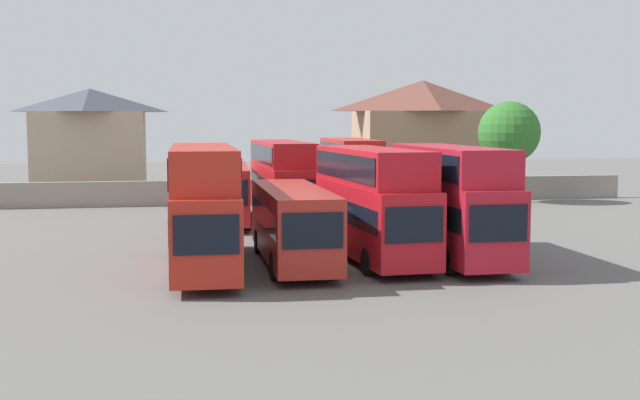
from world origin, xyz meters
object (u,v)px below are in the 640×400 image
(bus_7, at_px, (351,174))
(house_terrace_left, at_px, (91,143))
(bus_4, at_px, (450,196))
(bus_5, at_px, (227,190))
(bus_3, at_px, (372,198))
(tree_left_of_lot, at_px, (509,133))
(bus_6, at_px, (282,176))
(house_terrace_centre, at_px, (422,135))
(bus_2, at_px, (293,221))
(bus_1, at_px, (203,200))

(bus_7, height_order, house_terrace_left, house_terrace_left)
(bus_7, bearing_deg, house_terrace_left, -132.80)
(bus_4, bearing_deg, bus_5, -150.14)
(bus_3, distance_m, tree_left_of_lot, 28.24)
(bus_5, height_order, house_terrace_left, house_terrace_left)
(bus_3, bearing_deg, bus_5, -163.50)
(bus_4, bearing_deg, tree_left_of_lot, 151.35)
(bus_6, bearing_deg, house_terrace_centre, 139.90)
(house_terrace_centre, bearing_deg, bus_4, -105.46)
(bus_4, distance_m, bus_5, 17.44)
(bus_2, bearing_deg, bus_6, 174.55)
(bus_5, bearing_deg, tree_left_of_lot, 114.74)
(bus_1, relative_size, bus_2, 1.12)
(bus_2, height_order, house_terrace_centre, house_terrace_centre)
(bus_1, bearing_deg, tree_left_of_lot, 136.36)
(bus_2, bearing_deg, bus_4, 90.40)
(bus_1, xyz_separation_m, house_terrace_centre, (19.90, 33.58, 2.02))
(house_terrace_left, height_order, house_terrace_centre, house_terrace_centre)
(house_terrace_centre, bearing_deg, bus_7, -119.56)
(house_terrace_left, bearing_deg, bus_3, -65.22)
(bus_3, relative_size, tree_left_of_lot, 1.40)
(house_terrace_left, bearing_deg, house_terrace_centre, 2.14)
(bus_2, bearing_deg, bus_1, -85.97)
(bus_6, bearing_deg, bus_2, -6.99)
(house_terrace_centre, height_order, tree_left_of_lot, house_terrace_centre)
(bus_5, height_order, bus_7, bus_7)
(house_terrace_centre, distance_m, tree_left_of_lot, 10.56)
(tree_left_of_lot, bearing_deg, bus_1, -134.79)
(bus_2, xyz_separation_m, house_terrace_left, (-11.20, 32.33, 2.49))
(bus_5, xyz_separation_m, bus_6, (3.40, 0.45, 0.76))
(bus_3, height_order, bus_6, bus_3)
(bus_2, relative_size, bus_6, 0.92)
(bus_5, bearing_deg, bus_4, 33.40)
(house_terrace_left, bearing_deg, bus_2, -70.89)
(bus_4, xyz_separation_m, bus_7, (-1.07, 15.21, -0.01))
(bus_3, distance_m, bus_7, 14.95)
(bus_4, xyz_separation_m, bus_6, (-5.28, 15.56, -0.07))
(bus_5, distance_m, house_terrace_left, 19.82)
(bus_4, height_order, house_terrace_centre, house_terrace_centre)
(bus_4, bearing_deg, bus_2, -90.22)
(bus_3, height_order, bus_4, bus_4)
(bus_2, relative_size, bus_4, 1.01)
(bus_1, distance_m, bus_5, 15.46)
(tree_left_of_lot, bearing_deg, bus_5, -158.77)
(bus_3, xyz_separation_m, bus_7, (2.32, 14.77, 0.03))
(bus_2, bearing_deg, tree_left_of_lot, 140.50)
(bus_2, xyz_separation_m, bus_5, (-1.75, 15.08, 0.09))
(bus_6, xyz_separation_m, house_terrace_left, (-12.85, 16.80, 1.64))
(bus_6, xyz_separation_m, bus_7, (4.21, -0.34, 0.07))
(bus_2, height_order, bus_7, bus_7)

